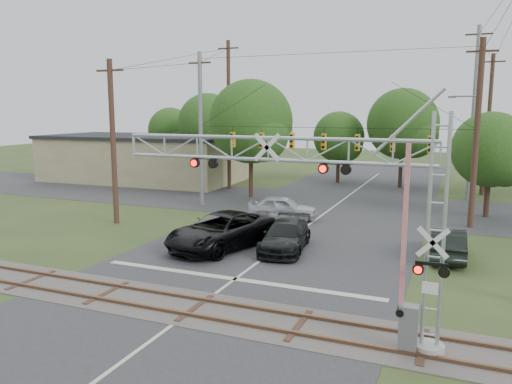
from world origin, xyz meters
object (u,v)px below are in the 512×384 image
at_px(streetlight, 474,145).
at_px(sedan_silver, 283,208).
at_px(traffic_signal_span, 337,135).
at_px(car_dark, 285,236).
at_px(crossing_gantry, 328,200).
at_px(pickup_black, 222,231).
at_px(commercial_building, 143,158).

bearing_deg(streetlight, sedan_silver, -142.90).
bearing_deg(traffic_signal_span, car_dark, -92.35).
relative_size(crossing_gantry, sedan_silver, 2.35).
xyz_separation_m(pickup_black, streetlight, (12.32, 16.72, 3.80)).
relative_size(pickup_black, commercial_building, 0.33).
distance_m(traffic_signal_span, sedan_silver, 6.13).
distance_m(crossing_gantry, streetlight, 25.34).
height_order(crossing_gantry, sedan_silver, crossing_gantry).
relative_size(commercial_building, streetlight, 2.42).
height_order(pickup_black, commercial_building, commercial_building).
relative_size(pickup_black, streetlight, 0.79).
relative_size(traffic_signal_span, car_dark, 3.71).
relative_size(crossing_gantry, commercial_building, 0.54).
bearing_deg(commercial_building, traffic_signal_span, -25.63).
relative_size(pickup_black, sedan_silver, 1.44).
bearing_deg(pickup_black, commercial_building, 147.89).
bearing_deg(streetlight, pickup_black, -126.38).
height_order(pickup_black, streetlight, streetlight).
distance_m(crossing_gantry, car_dark, 10.77).
xyz_separation_m(commercial_building, streetlight, (31.49, -3.61, 2.36)).
bearing_deg(pickup_black, streetlight, 68.18).
relative_size(sedan_silver, streetlight, 0.55).
bearing_deg(crossing_gantry, streetlight, 79.66).
distance_m(crossing_gantry, traffic_signal_span, 18.85).
xyz_separation_m(pickup_black, commercial_building, (-19.18, 20.33, 1.44)).
bearing_deg(car_dark, sedan_silver, 102.70).
distance_m(traffic_signal_span, car_dark, 10.50).
bearing_deg(crossing_gantry, pickup_black, 133.43).
bearing_deg(pickup_black, crossing_gantry, -32.02).
relative_size(pickup_black, car_dark, 1.28).
height_order(pickup_black, sedan_silver, pickup_black).
xyz_separation_m(car_dark, sedan_silver, (-2.63, 7.04, 0.03)).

